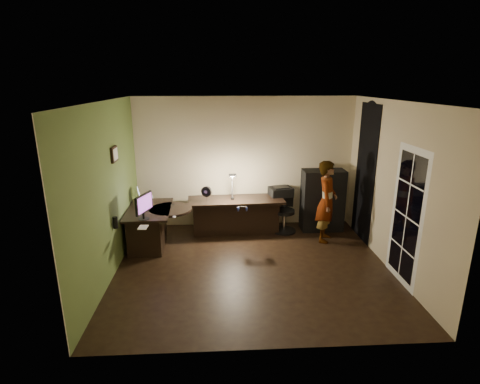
{
  "coord_description": "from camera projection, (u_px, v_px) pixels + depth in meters",
  "views": [
    {
      "loc": [
        -0.53,
        -5.61,
        2.98
      ],
      "look_at": [
        -0.15,
        1.05,
        1.0
      ],
      "focal_mm": 28.0,
      "sensor_mm": 36.0,
      "label": 1
    }
  ],
  "objects": [
    {
      "name": "person",
      "position": [
        327.0,
        201.0,
        7.1
      ],
      "size": [
        0.55,
        0.66,
        1.57
      ],
      "primitive_type": "imported",
      "rotation": [
        0.0,
        0.0,
        1.2
      ],
      "color": "#D8A88C",
      "rests_on": "floor"
    },
    {
      "name": "wall_left",
      "position": [
        107.0,
        192.0,
        5.74
      ],
      "size": [
        0.01,
        4.0,
        2.7
      ],
      "primitive_type": "cube",
      "color": "#C8B690",
      "rests_on": "floor"
    },
    {
      "name": "arched_doorway",
      "position": [
        365.0,
        173.0,
        7.1
      ],
      "size": [
        0.01,
        0.9,
        2.6
      ],
      "primitive_type": "cube",
      "color": "black",
      "rests_on": "floor"
    },
    {
      "name": "desk_fan",
      "position": [
        207.0,
        194.0,
        7.3
      ],
      "size": [
        0.24,
        0.19,
        0.32
      ],
      "primitive_type": "cube",
      "rotation": [
        0.0,
        0.0,
        -0.43
      ],
      "color": "black",
      "rests_on": "desk_right"
    },
    {
      "name": "french_door",
      "position": [
        407.0,
        217.0,
        5.54
      ],
      "size": [
        0.02,
        0.92,
        2.1
      ],
      "primitive_type": "cube",
      "color": "white",
      "rests_on": "floor"
    },
    {
      "name": "phone",
      "position": [
        173.0,
        205.0,
        7.09
      ],
      "size": [
        0.1,
        0.13,
        0.01
      ],
      "primitive_type": "cube",
      "rotation": [
        0.0,
        0.0,
        -0.37
      ],
      "color": "black",
      "rests_on": "desk_left"
    },
    {
      "name": "mouse",
      "position": [
        174.0,
        217.0,
        6.41
      ],
      "size": [
        0.09,
        0.11,
        0.04
      ],
      "primitive_type": "ellipsoid",
      "rotation": [
        0.0,
        0.0,
        -0.31
      ],
      "color": "silver",
      "rests_on": "desk_left"
    },
    {
      "name": "desk_right",
      "position": [
        236.0,
        216.0,
        7.58
      ],
      "size": [
        1.94,
        0.76,
        0.72
      ],
      "primitive_type": "cube",
      "rotation": [
        0.0,
        0.0,
        0.05
      ],
      "color": "black",
      "rests_on": "floor"
    },
    {
      "name": "framed_picture",
      "position": [
        114.0,
        154.0,
        6.03
      ],
      "size": [
        0.04,
        0.3,
        0.25
      ],
      "primitive_type": "cube",
      "color": "black",
      "rests_on": "wall_left"
    },
    {
      "name": "headphones",
      "position": [
        242.0,
        209.0,
        6.83
      ],
      "size": [
        0.21,
        0.12,
        0.09
      ],
      "primitive_type": "cube",
      "rotation": [
        0.0,
        0.0,
        -0.21
      ],
      "color": "navy",
      "rests_on": "desk_right"
    },
    {
      "name": "ceiling",
      "position": [
        254.0,
        101.0,
        5.48
      ],
      "size": [
        4.5,
        4.0,
        0.01
      ],
      "primitive_type": "cube",
      "color": "silver",
      "rests_on": "floor"
    },
    {
      "name": "monitor",
      "position": [
        143.0,
        210.0,
        6.3
      ],
      "size": [
        0.26,
        0.49,
        0.32
      ],
      "primitive_type": "cube",
      "rotation": [
        0.0,
        0.0,
        -0.34
      ],
      "color": "black",
      "rests_on": "desk_left"
    },
    {
      "name": "notepad",
      "position": [
        143.0,
        227.0,
        5.99
      ],
      "size": [
        0.15,
        0.2,
        0.01
      ],
      "primitive_type": "cube",
      "rotation": [
        0.0,
        0.0,
        -0.05
      ],
      "color": "silver",
      "rests_on": "desk_left"
    },
    {
      "name": "desk_left",
      "position": [
        150.0,
        227.0,
        6.96
      ],
      "size": [
        0.83,
        1.3,
        0.74
      ],
      "primitive_type": "cube",
      "rotation": [
        0.0,
        0.0,
        0.03
      ],
      "color": "black",
      "rests_on": "floor"
    },
    {
      "name": "desk_lamp",
      "position": [
        232.0,
        185.0,
        7.38
      ],
      "size": [
        0.2,
        0.3,
        0.62
      ],
      "primitive_type": "cube",
      "rotation": [
        0.0,
        0.0,
        0.17
      ],
      "color": "black",
      "rests_on": "desk_right"
    },
    {
      "name": "cabinet",
      "position": [
        322.0,
        200.0,
        7.67
      ],
      "size": [
        0.85,
        0.43,
        1.27
      ],
      "primitive_type": "cube",
      "rotation": [
        0.0,
        0.0,
        0.01
      ],
      "color": "black",
      "rests_on": "floor"
    },
    {
      "name": "office_chair",
      "position": [
        284.0,
        211.0,
        7.61
      ],
      "size": [
        0.56,
        0.56,
        0.87
      ],
      "primitive_type": "cube",
      "rotation": [
        0.0,
        0.0,
        -0.16
      ],
      "color": "black",
      "rests_on": "floor"
    },
    {
      "name": "speaker",
      "position": [
        115.0,
        223.0,
        5.94
      ],
      "size": [
        0.08,
        0.08,
        0.19
      ],
      "primitive_type": "cylinder",
      "rotation": [
        0.0,
        0.0,
        0.14
      ],
      "color": "black",
      "rests_on": "desk_left"
    },
    {
      "name": "laptop_stand",
      "position": [
        146.0,
        200.0,
        7.21
      ],
      "size": [
        0.26,
        0.23,
        0.1
      ],
      "primitive_type": "cube",
      "rotation": [
        0.0,
        0.0,
        -0.09
      ],
      "color": "silver",
      "rests_on": "desk_left"
    },
    {
      "name": "wall_back",
      "position": [
        245.0,
        163.0,
        7.78
      ],
      "size": [
        4.5,
        0.01,
        2.7
      ],
      "primitive_type": "cube",
      "color": "#C8B690",
      "rests_on": "floor"
    },
    {
      "name": "wall_right",
      "position": [
        394.0,
        187.0,
        5.99
      ],
      "size": [
        0.01,
        4.0,
        2.7
      ],
      "primitive_type": "cube",
      "color": "#C8B690",
      "rests_on": "floor"
    },
    {
      "name": "green_wall_overlay",
      "position": [
        108.0,
        192.0,
        5.74
      ],
      "size": [
        0.0,
        4.0,
        2.7
      ],
      "primitive_type": "cube",
      "color": "#50672E",
      "rests_on": "floor"
    },
    {
      "name": "pen",
      "position": [
        143.0,
        209.0,
        6.85
      ],
      "size": [
        0.02,
        0.15,
        0.01
      ],
      "primitive_type": "cube",
      "rotation": [
        0.0,
        0.0,
        -0.06
      ],
      "color": "black",
      "rests_on": "desk_left"
    },
    {
      "name": "printer",
      "position": [
        281.0,
        191.0,
        7.7
      ],
      "size": [
        0.52,
        0.44,
        0.2
      ],
      "primitive_type": "cube",
      "rotation": [
        0.0,
        0.0,
        0.2
      ],
      "color": "black",
      "rests_on": "desk_right"
    },
    {
      "name": "wall_front",
      "position": [
        271.0,
        242.0,
        3.94
      ],
      "size": [
        4.5,
        0.01,
        2.7
      ],
      "primitive_type": "cube",
      "color": "#C8B690",
      "rests_on": "floor"
    },
    {
      "name": "laptop",
      "position": [
        146.0,
        193.0,
        7.16
      ],
      "size": [
        0.35,
        0.33,
        0.2
      ],
      "primitive_type": "cube",
      "rotation": [
        0.0,
        0.0,
        0.26
      ],
      "color": "silver",
      "rests_on": "laptop_stand"
    },
    {
      "name": "floor",
      "position": [
        253.0,
        267.0,
        6.25
      ],
      "size": [
        4.5,
        4.0,
        0.01
      ],
      "primitive_type": "cube",
      "color": "black",
      "rests_on": "ground"
    }
  ]
}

